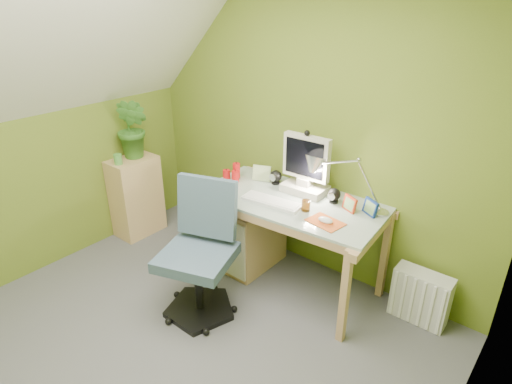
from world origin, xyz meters
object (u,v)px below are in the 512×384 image
Objects in this scene: side_ledge at (136,196)px; radiator at (421,297)px; monitor at (306,158)px; desk_lamp at (361,172)px; desk at (290,242)px; potted_plant at (133,128)px; task_chair at (196,255)px.

radiator is (2.60, 0.51, -0.19)m from side_ledge.
monitor is 1.79m from side_ledge.
desk_lamp is at bearing -2.63° from monitor.
desk_lamp reaches higher than monitor.
side_ledge is at bearing -166.68° from monitor.
desk is at bearing 9.87° from side_ledge.
potted_plant is 1.49m from task_chair.
desk_lamp is 1.02× the size of potted_plant.
potted_plant is at bearing -176.50° from desk.
monitor is (0.00, 0.18, 0.66)m from desk.
desk_lamp is 1.29m from task_chair.
desk is at bearing 8.20° from potted_plant.
monitor is 1.43× the size of radiator.
desk is 2.48× the size of potted_plant.
monitor is 0.73× the size of side_ledge.
potted_plant is at bearing -164.68° from desk_lamp.
desk is at bearing 48.52° from task_chair.
task_chair is (1.31, -0.44, 0.12)m from side_ledge.
task_chair reaches higher than desk.
side_ledge is (-1.61, -0.46, -0.65)m from monitor.
desk_lamp reaches higher than radiator.
potted_plant is at bearing -168.21° from monitor.
desk_lamp reaches higher than side_ledge.
potted_plant reaches higher than monitor.
monitor reaches higher than side_ledge.
desk is 0.68m from monitor.
potted_plant reaches higher than desk.
side_ledge is at bearing -163.43° from desk_lamp.
side_ledge is 1.36× the size of potted_plant.
task_chair is at bearing -110.76° from monitor.
task_chair is (1.30, -0.49, -0.55)m from potted_plant.
task_chair is at bearing -116.94° from desk.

